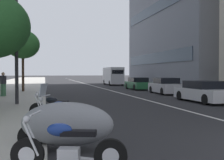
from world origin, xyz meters
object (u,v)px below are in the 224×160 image
Objects in this scene: motorcycle_under_tarp at (55,110)px; pedestrian_on_plaza at (3,84)px; car_approaching_light at (138,84)px; delivery_van_ahead at (113,76)px; motorcycle_far_end_row at (68,149)px; street_tree_mid_sidewalk at (23,45)px; car_following_behind at (166,86)px; motorcycle_second_in_row at (66,124)px; street_lamp_with_banners at (22,2)px; car_mid_block_traffic at (203,92)px; motorcycle_mid_row at (63,116)px.

pedestrian_on_plaza is (10.77, 3.23, 0.58)m from motorcycle_under_tarp.
delivery_van_ahead is at bearing -0.18° from car_approaching_light.
street_tree_mid_sidewalk reaches higher than motorcycle_far_end_row.
car_following_behind is 0.70× the size of delivery_van_ahead.
motorcycle_second_in_row is 20.57m from street_tree_mid_sidewalk.
car_approaching_light is 0.48× the size of street_lamp_with_banners.
motorcycle_second_in_row is at bearing -169.95° from street_lamp_with_banners.
delivery_van_ahead reaches higher than pedestrian_on_plaza.
motorcycle_under_tarp is at bearing 117.84° from car_mid_block_traffic.
street_tree_mid_sidewalk is (10.85, 11.41, 3.70)m from car_mid_block_traffic.
motorcycle_mid_row is 0.44× the size of car_mid_block_traffic.
car_mid_block_traffic is 0.84× the size of street_tree_mid_sidewalk.
car_approaching_light is 2.62× the size of pedestrian_on_plaza.
delivery_van_ahead is (18.73, 0.23, 0.75)m from car_following_behind.
street_tree_mid_sidewalk reaches higher than motorcycle_mid_row.
street_tree_mid_sidewalk is at bearing -64.77° from motorcycle_second_in_row.
motorcycle_far_end_row is at bearing -173.90° from street_tree_mid_sidewalk.
car_mid_block_traffic reaches higher than car_approaching_light.
motorcycle_under_tarp is 32.27m from delivery_van_ahead.
street_lamp_with_banners is at bearing -65.64° from motorcycle_far_end_row.
street_tree_mid_sidewalk reaches higher than motorcycle_second_in_row.
car_following_behind is at bearing -6.35° from car_mid_block_traffic.
street_lamp_with_banners is (0.03, 10.69, 4.92)m from car_mid_block_traffic.
motorcycle_far_end_row is at bearing -171.62° from street_lamp_with_banners.
motorcycle_far_end_row is at bearing 158.90° from car_approaching_light.
car_following_behind reaches higher than car_mid_block_traffic.
pedestrian_on_plaza is (-20.05, 12.77, -0.38)m from delivery_van_ahead.
car_following_behind is 18.74m from delivery_van_ahead.
delivery_van_ahead reaches higher than motorcycle_second_in_row.
motorcycle_under_tarp is at bearing -69.92° from motorcycle_second_in_row.
street_lamp_with_banners reaches higher than delivery_van_ahead.
pedestrian_on_plaza reaches higher than car_mid_block_traffic.
street_lamp_with_banners is at bearing 157.59° from delivery_van_ahead.
street_tree_mid_sidewalk reaches higher than motorcycle_under_tarp.
pedestrian_on_plaza is at bearing -58.83° from motorcycle_second_in_row.
motorcycle_far_end_row is 1.23× the size of pedestrian_on_plaza.
motorcycle_under_tarp is at bearing 153.36° from car_approaching_light.
motorcycle_second_in_row is 0.25× the size of street_lamp_with_banners.
car_approaching_light is 18.23m from street_lamp_with_banners.
pedestrian_on_plaza is (-5.21, 0.98, -3.31)m from street_tree_mid_sidewalk.
street_lamp_with_banners is at bearing -176.16° from street_tree_mid_sidewalk.
car_mid_block_traffic is (6.60, -8.96, 0.19)m from motorcycle_mid_row.
car_approaching_light is at bearing -76.36° from street_tree_mid_sidewalk.
delivery_van_ahead is 23.77m from pedestrian_on_plaza.
motorcycle_under_tarp is 0.43× the size of car_approaching_light.
car_following_behind is at bearing -178.40° from delivery_van_ahead.
motorcycle_far_end_row is 0.34× the size of delivery_van_ahead.
pedestrian_on_plaza is at bearing -62.64° from motorcycle_far_end_row.
street_lamp_with_banners is at bearing 141.25° from car_approaching_light.
motorcycle_under_tarp is 15.54m from car_following_behind.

